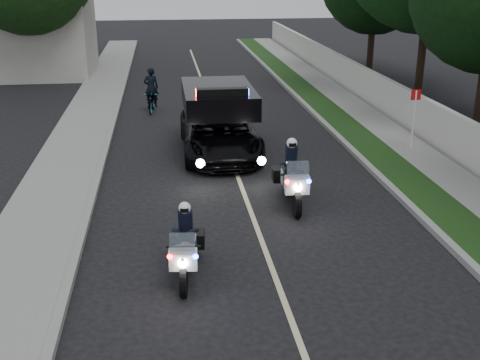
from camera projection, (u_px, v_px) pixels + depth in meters
name	position (u px, v px, depth m)	size (l,w,h in m)	color
ground	(289.00, 315.00, 10.66)	(120.00, 120.00, 0.00)	black
curb_right	(346.00, 145.00, 20.44)	(0.20, 60.00, 0.15)	gray
grass_verge	(365.00, 144.00, 20.52)	(1.20, 60.00, 0.16)	#193814
sidewalk_right	(401.00, 142.00, 20.68)	(1.40, 60.00, 0.16)	gray
property_wall	(431.00, 123.00, 20.57)	(0.22, 60.00, 1.50)	beige
curb_left	(104.00, 154.00, 19.44)	(0.20, 60.00, 0.15)	gray
sidewalk_left	(70.00, 155.00, 19.31)	(2.00, 60.00, 0.16)	gray
building_far	(15.00, 11.00, 32.44)	(8.00, 6.00, 7.00)	#A8A396
lane_marking	(228.00, 151.00, 19.97)	(0.12, 50.00, 0.01)	#BFB78C
police_moto_left	(187.00, 275.00, 12.03)	(0.64, 1.84, 1.56)	silver
police_moto_right	(291.00, 203.00, 15.62)	(0.73, 2.08, 1.76)	silver
police_suv	(220.00, 154.00, 19.71)	(2.44, 5.28, 2.56)	black
bicycle	(152.00, 112.00, 25.29)	(0.57, 1.64, 0.86)	black
cyclist	(152.00, 112.00, 25.29)	(0.60, 0.40, 1.68)	black
sign_post	(410.00, 153.00, 19.75)	(0.35, 0.35, 2.22)	#B4180C
tree_right_c	(476.00, 131.00, 22.43)	(5.99, 5.99, 9.98)	black
tree_right_d	(417.00, 98.00, 27.82)	(8.08, 8.08, 13.47)	#164417
tree_right_e	(369.00, 74.00, 33.99)	(6.07, 6.07, 10.11)	#113310
tree_left_near	(39.00, 82.00, 31.58)	(6.74, 6.74, 11.23)	#1C4416
tree_left_far	(42.00, 61.00, 38.33)	(6.81, 6.81, 11.34)	black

